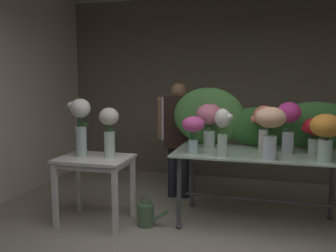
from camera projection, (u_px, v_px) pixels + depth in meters
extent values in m
plane|color=#9E9384|center=(215.00, 214.00, 4.19)|extent=(7.42, 7.42, 0.00)
cube|color=#706656|center=(231.00, 89.00, 5.61)|extent=(5.45, 0.12, 2.86)
cube|color=beige|center=(12.00, 91.00, 4.71)|extent=(0.12, 3.49, 2.86)
cube|color=#B6D4BC|center=(259.00, 153.00, 3.80)|extent=(1.80, 0.90, 0.02)
cylinder|color=#4C4C51|center=(179.00, 193.00, 3.72)|extent=(0.05, 0.05, 0.79)
sphere|color=#4C4C51|center=(179.00, 226.00, 3.77)|extent=(0.07, 0.07, 0.07)
cylinder|color=#4C4C51|center=(192.00, 176.00, 4.39)|extent=(0.05, 0.05, 0.79)
sphere|color=#4C4C51|center=(192.00, 204.00, 4.44)|extent=(0.07, 0.07, 0.07)
cylinder|color=#4C4C51|center=(332.00, 186.00, 3.97)|extent=(0.05, 0.05, 0.79)
sphere|color=#4C4C51|center=(330.00, 217.00, 4.02)|extent=(0.07, 0.07, 0.07)
cylinder|color=#4C4C51|center=(258.00, 200.00, 3.86)|extent=(1.60, 0.03, 0.03)
cube|color=white|center=(95.00, 158.00, 3.87)|extent=(0.77, 0.59, 0.03)
cube|color=white|center=(95.00, 163.00, 3.87)|extent=(0.71, 0.53, 0.06)
cube|color=white|center=(55.00, 196.00, 3.76)|extent=(0.05, 0.05, 0.71)
cube|color=white|center=(115.00, 201.00, 3.58)|extent=(0.05, 0.05, 0.71)
cube|color=white|center=(79.00, 182.00, 4.25)|extent=(0.05, 0.05, 0.71)
cube|color=white|center=(133.00, 187.00, 4.06)|extent=(0.05, 0.05, 0.71)
cylinder|color=#232328|center=(172.00, 168.00, 4.77)|extent=(0.12, 0.12, 0.79)
cylinder|color=#232328|center=(185.00, 169.00, 4.73)|extent=(0.12, 0.12, 0.79)
cube|color=silver|center=(179.00, 119.00, 4.66)|extent=(0.40, 0.22, 0.56)
cube|color=black|center=(176.00, 123.00, 4.55)|extent=(0.34, 0.02, 0.68)
cylinder|color=#936B4C|center=(161.00, 118.00, 4.72)|extent=(0.09, 0.09, 0.55)
cylinder|color=#936B4C|center=(197.00, 119.00, 4.60)|extent=(0.09, 0.09, 0.55)
sphere|color=#936B4C|center=(179.00, 90.00, 4.61)|extent=(0.20, 0.20, 0.20)
ellipsoid|color=brown|center=(179.00, 85.00, 4.62)|extent=(0.15, 0.15, 0.09)
ellipsoid|color=#477F3D|center=(208.00, 116.00, 4.22)|extent=(0.84, 0.25, 0.68)
ellipsoid|color=#2D6028|center=(262.00, 127.00, 4.08)|extent=(0.89, 0.21, 0.46)
ellipsoid|color=#387033|center=(316.00, 126.00, 3.92)|extent=(0.91, 0.23, 0.53)
cylinder|color=silver|center=(269.00, 148.00, 3.43)|extent=(0.13, 0.13, 0.23)
cylinder|color=#9EBCB2|center=(269.00, 154.00, 3.44)|extent=(0.12, 0.12, 0.10)
cylinder|color=#28562D|center=(271.00, 141.00, 3.41)|extent=(0.01, 0.01, 0.34)
cylinder|color=#28562D|center=(268.00, 140.00, 3.46)|extent=(0.01, 0.01, 0.34)
cylinder|color=#28562D|center=(269.00, 141.00, 3.40)|extent=(0.01, 0.01, 0.34)
ellipsoid|color=#F4B78E|center=(271.00, 117.00, 3.39)|extent=(0.29, 0.29, 0.20)
sphere|color=#F4B78E|center=(260.00, 120.00, 3.41)|extent=(0.07, 0.07, 0.07)
cylinder|color=silver|center=(193.00, 146.00, 3.72)|extent=(0.10, 0.10, 0.14)
cylinder|color=#9EBCB2|center=(193.00, 150.00, 3.73)|extent=(0.09, 0.09, 0.06)
cylinder|color=#28562D|center=(195.00, 141.00, 3.71)|extent=(0.01, 0.01, 0.25)
cylinder|color=#28562D|center=(193.00, 140.00, 3.73)|extent=(0.01, 0.01, 0.25)
cylinder|color=#28562D|center=(191.00, 141.00, 3.72)|extent=(0.01, 0.01, 0.25)
cylinder|color=#28562D|center=(193.00, 141.00, 3.70)|extent=(0.01, 0.01, 0.25)
ellipsoid|color=#E54C9E|center=(193.00, 124.00, 3.69)|extent=(0.24, 0.24, 0.16)
sphere|color=#E54C9E|center=(186.00, 122.00, 3.73)|extent=(0.06, 0.06, 0.06)
cylinder|color=silver|center=(263.00, 140.00, 3.86)|extent=(0.11, 0.11, 0.23)
cylinder|color=#9EBCB2|center=(263.00, 146.00, 3.87)|extent=(0.10, 0.10, 0.10)
cylinder|color=#28562D|center=(265.00, 136.00, 3.85)|extent=(0.01, 0.01, 0.31)
cylinder|color=#28562D|center=(263.00, 135.00, 3.87)|extent=(0.01, 0.01, 0.31)
cylinder|color=#28562D|center=(262.00, 136.00, 3.83)|extent=(0.01, 0.01, 0.31)
ellipsoid|color=#EF7A60|center=(264.00, 116.00, 3.82)|extent=(0.23, 0.23, 0.22)
sphere|color=#EF7A60|center=(254.00, 119.00, 3.85)|extent=(0.08, 0.08, 0.08)
sphere|color=#EF7A60|center=(273.00, 117.00, 3.81)|extent=(0.08, 0.08, 0.08)
ellipsoid|color=#387033|center=(264.00, 128.00, 3.84)|extent=(0.11, 0.07, 0.03)
cylinder|color=silver|center=(209.00, 139.00, 4.01)|extent=(0.13, 0.13, 0.20)
cylinder|color=#9EBCB2|center=(209.00, 144.00, 4.02)|extent=(0.12, 0.12, 0.08)
cylinder|color=#477F3D|center=(211.00, 134.00, 3.99)|extent=(0.01, 0.01, 0.31)
cylinder|color=#477F3D|center=(210.00, 133.00, 4.03)|extent=(0.01, 0.01, 0.31)
cylinder|color=#477F3D|center=(206.00, 134.00, 4.00)|extent=(0.01, 0.01, 0.31)
cylinder|color=#477F3D|center=(209.00, 134.00, 3.98)|extent=(0.01, 0.01, 0.31)
ellipsoid|color=pink|center=(209.00, 114.00, 3.97)|extent=(0.30, 0.30, 0.23)
sphere|color=pink|center=(201.00, 118.00, 4.02)|extent=(0.11, 0.11, 0.11)
ellipsoid|color=#387033|center=(209.00, 129.00, 3.96)|extent=(0.05, 0.10, 0.03)
cylinder|color=silver|center=(288.00, 143.00, 3.71)|extent=(0.12, 0.12, 0.23)
cylinder|color=#9EBCB2|center=(287.00, 149.00, 3.72)|extent=(0.11, 0.11, 0.10)
cylinder|color=#2D6028|center=(291.00, 136.00, 3.69)|extent=(0.01, 0.01, 0.36)
cylinder|color=#2D6028|center=(287.00, 135.00, 3.72)|extent=(0.01, 0.01, 0.36)
cylinder|color=#2D6028|center=(287.00, 136.00, 3.69)|extent=(0.01, 0.01, 0.36)
ellipsoid|color=#D1338E|center=(289.00, 112.00, 3.67)|extent=(0.24, 0.24, 0.21)
sphere|color=#D1338E|center=(282.00, 113.00, 3.68)|extent=(0.08, 0.08, 0.08)
sphere|color=#D1338E|center=(295.00, 111.00, 3.68)|extent=(0.07, 0.07, 0.07)
ellipsoid|color=#28562D|center=(286.00, 130.00, 3.70)|extent=(0.09, 0.10, 0.03)
cylinder|color=silver|center=(314.00, 146.00, 3.69)|extent=(0.12, 0.12, 0.16)
cylinder|color=#9EBCB2|center=(314.00, 151.00, 3.69)|extent=(0.11, 0.11, 0.07)
cylinder|color=#387033|center=(317.00, 142.00, 3.68)|extent=(0.01, 0.01, 0.23)
cylinder|color=#387033|center=(314.00, 142.00, 3.71)|extent=(0.01, 0.01, 0.23)
cylinder|color=#387033|center=(311.00, 142.00, 3.69)|extent=(0.01, 0.01, 0.23)
cylinder|color=#387033|center=(315.00, 143.00, 3.65)|extent=(0.01, 0.01, 0.23)
ellipsoid|color=red|center=(315.00, 126.00, 3.66)|extent=(0.25, 0.25, 0.18)
sphere|color=red|center=(305.00, 129.00, 3.66)|extent=(0.06, 0.06, 0.06)
ellipsoid|color=#477F3D|center=(319.00, 137.00, 3.67)|extent=(0.06, 0.11, 0.03)
cylinder|color=silver|center=(325.00, 150.00, 3.35)|extent=(0.13, 0.13, 0.21)
cylinder|color=#9EBCB2|center=(324.00, 157.00, 3.36)|extent=(0.12, 0.12, 0.09)
cylinder|color=#28562D|center=(327.00, 147.00, 3.33)|extent=(0.01, 0.01, 0.27)
cylinder|color=#28562D|center=(323.00, 146.00, 3.37)|extent=(0.01, 0.01, 0.27)
cylinder|color=#28562D|center=(324.00, 147.00, 3.33)|extent=(0.01, 0.01, 0.27)
ellipsoid|color=orange|center=(326.00, 126.00, 3.32)|extent=(0.29, 0.29, 0.22)
sphere|color=orange|center=(315.00, 127.00, 3.37)|extent=(0.07, 0.07, 0.07)
ellipsoid|color=#28562D|center=(324.00, 138.00, 3.30)|extent=(0.06, 0.11, 0.03)
cylinder|color=silver|center=(222.00, 145.00, 3.56)|extent=(0.09, 0.09, 0.23)
cylinder|color=#9EBCB2|center=(222.00, 152.00, 3.56)|extent=(0.09, 0.09, 0.10)
cylinder|color=#477F3D|center=(224.00, 140.00, 3.54)|extent=(0.01, 0.01, 0.32)
cylinder|color=#477F3D|center=(223.00, 140.00, 3.56)|extent=(0.01, 0.01, 0.32)
cylinder|color=#477F3D|center=(221.00, 140.00, 3.55)|extent=(0.01, 0.01, 0.32)
cylinder|color=#477F3D|center=(222.00, 140.00, 3.52)|extent=(0.01, 0.01, 0.32)
ellipsoid|color=white|center=(223.00, 118.00, 3.52)|extent=(0.16, 0.16, 0.19)
sphere|color=white|center=(229.00, 117.00, 3.47)|extent=(0.07, 0.07, 0.07)
cylinder|color=silver|center=(81.00, 141.00, 3.88)|extent=(0.12, 0.12, 0.33)
cylinder|color=#9EBCB2|center=(82.00, 150.00, 3.89)|extent=(0.11, 0.11, 0.14)
cylinder|color=#28562D|center=(83.00, 135.00, 3.86)|extent=(0.01, 0.01, 0.46)
cylinder|color=#28562D|center=(83.00, 134.00, 3.90)|extent=(0.01, 0.01, 0.46)
cylinder|color=#28562D|center=(79.00, 135.00, 3.89)|extent=(0.01, 0.01, 0.46)
cylinder|color=#28562D|center=(80.00, 135.00, 3.85)|extent=(0.01, 0.01, 0.46)
ellipsoid|color=white|center=(80.00, 108.00, 3.83)|extent=(0.22, 0.22, 0.21)
sphere|color=white|center=(71.00, 106.00, 3.84)|extent=(0.09, 0.09, 0.09)
ellipsoid|color=#2D6028|center=(84.00, 124.00, 3.88)|extent=(0.10, 0.05, 0.03)
cylinder|color=silver|center=(110.00, 144.00, 3.86)|extent=(0.12, 0.12, 0.28)
cylinder|color=#9EBCB2|center=(110.00, 151.00, 3.87)|extent=(0.11, 0.11, 0.12)
cylinder|color=#477F3D|center=(111.00, 139.00, 3.85)|extent=(0.01, 0.01, 0.38)
cylinder|color=#477F3D|center=(109.00, 138.00, 3.88)|extent=(0.01, 0.01, 0.38)
cylinder|color=#477F3D|center=(108.00, 139.00, 3.83)|extent=(0.01, 0.01, 0.38)
ellipsoid|color=silver|center=(109.00, 116.00, 3.82)|extent=(0.21, 0.21, 0.19)
sphere|color=silver|center=(103.00, 117.00, 3.83)|extent=(0.06, 0.06, 0.06)
sphere|color=silver|center=(112.00, 115.00, 3.78)|extent=(0.06, 0.06, 0.06)
ellipsoid|color=#28562D|center=(110.00, 129.00, 3.86)|extent=(0.10, 0.09, 0.03)
cylinder|color=#4C704C|center=(146.00, 215.00, 3.84)|extent=(0.18, 0.18, 0.24)
cylinder|color=#4C704C|center=(161.00, 215.00, 3.79)|extent=(0.18, 0.04, 0.14)
torus|color=#4C704C|center=(146.00, 201.00, 3.82)|extent=(0.13, 0.02, 0.13)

